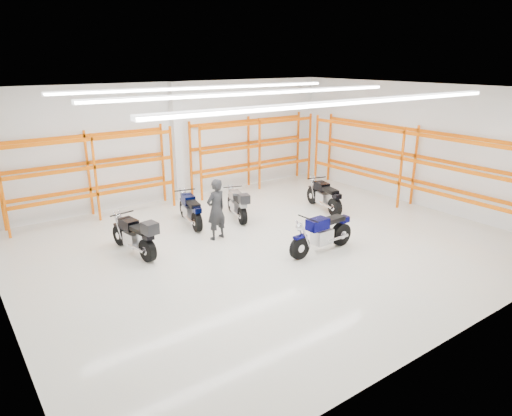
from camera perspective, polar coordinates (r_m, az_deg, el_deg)
ground at (r=13.75m, az=1.47°, el=-4.54°), size 14.00×14.00×0.00m
room_shell at (r=12.86m, az=1.52°, el=9.11°), size 14.02×12.02×4.51m
motorcycle_main at (r=13.24m, az=8.50°, el=-3.16°), size 2.34×0.77×1.15m
motorcycle_back_a at (r=13.24m, az=-14.77°, el=-3.44°), size 0.79×2.30×1.18m
motorcycle_back_b at (r=15.32m, az=-8.17°, el=-0.31°), size 0.82×2.16×1.07m
motorcycle_back_c at (r=15.71m, az=-2.27°, el=0.42°), size 0.96×2.08×1.09m
motorcycle_back_d at (r=16.78m, az=8.60°, el=1.38°), size 0.89×2.23×1.11m
standing_man at (r=13.90m, az=-5.01°, el=-0.18°), size 0.76×0.57×1.90m
structural_column at (r=17.93m, az=-9.88°, el=8.09°), size 0.32×0.32×4.50m
pallet_racking_back_left at (r=16.53m, az=-19.91°, el=4.78°), size 5.67×0.87×3.00m
pallet_racking_back_right at (r=19.43m, az=-0.26°, el=7.73°), size 5.67×0.87×3.00m
pallet_racking_side at (r=17.74m, az=18.55°, el=5.87°), size 0.87×9.07×3.00m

